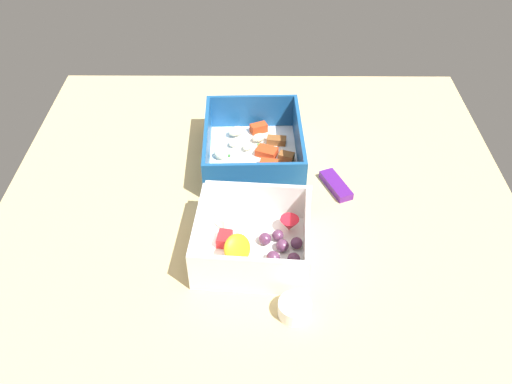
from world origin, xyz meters
TOP-DOWN VIEW (x-y plane):
  - table_surface at (0.00, 0.00)cm, footprint 80.00×80.00cm
  - pasta_container at (-11.49, -0.83)cm, footprint 20.07×16.47cm
  - fruit_bowl at (8.99, -0.56)cm, footprint 15.69×16.30cm
  - candy_bar at (-4.54, 12.30)cm, footprint 7.38×4.92cm
  - paper_cup_liner at (19.56, 4.56)cm, footprint 4.18×4.18cm

SIDE VIEW (x-z plane):
  - table_surface at x=0.00cm, z-range 0.00..2.00cm
  - candy_bar at x=-4.54cm, z-range 2.00..3.20cm
  - paper_cup_liner at x=19.56cm, z-range 2.00..4.11cm
  - pasta_container at x=-11.49cm, z-range 0.71..7.49cm
  - fruit_bowl at x=8.99cm, z-range 0.91..7.37cm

